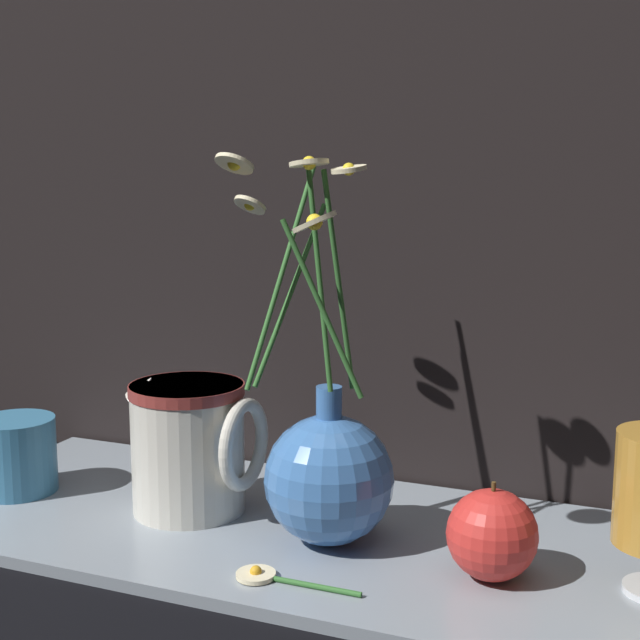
# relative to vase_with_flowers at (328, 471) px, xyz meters

# --- Properties ---
(ground_plane) EXTENTS (6.00, 6.00, 0.00)m
(ground_plane) POSITION_rel_vase_with_flowers_xyz_m (-0.02, 0.02, -0.08)
(ground_plane) COLOR black
(shelf) EXTENTS (0.85, 0.34, 0.01)m
(shelf) POSITION_rel_vase_with_flowers_xyz_m (-0.02, 0.02, -0.08)
(shelf) COLOR gray
(shelf) RESTS_ON ground_plane
(backdrop_wall) EXTENTS (1.35, 0.02, 1.10)m
(backdrop_wall) POSITION_rel_vase_with_flowers_xyz_m (-0.02, 0.20, 0.47)
(backdrop_wall) COLOR black
(backdrop_wall) RESTS_ON ground_plane
(vase_with_flowers) EXTENTS (0.20, 0.16, 0.38)m
(vase_with_flowers) POSITION_rel_vase_with_flowers_xyz_m (0.00, 0.00, 0.00)
(vase_with_flowers) COLOR #3F72B7
(vase_with_flowers) RESTS_ON shelf
(yellow_mug) EXTENTS (0.10, 0.09, 0.08)m
(yellow_mug) POSITION_rel_vase_with_flowers_xyz_m (-0.38, -0.00, -0.03)
(yellow_mug) COLOR teal
(yellow_mug) RESTS_ON shelf
(ceramic_pitcher) EXTENTS (0.15, 0.12, 0.15)m
(ceramic_pitcher) POSITION_rel_vase_with_flowers_xyz_m (-0.16, 0.02, 0.00)
(ceramic_pitcher) COLOR beige
(ceramic_pitcher) RESTS_ON shelf
(orange_fruit) EXTENTS (0.08, 0.08, 0.09)m
(orange_fruit) POSITION_rel_vase_with_flowers_xyz_m (0.16, -0.02, -0.03)
(orange_fruit) COLOR red
(orange_fruit) RESTS_ON shelf
(loose_daisy) EXTENTS (0.12, 0.04, 0.01)m
(loose_daisy) POSITION_rel_vase_with_flowers_xyz_m (-0.02, -0.10, -0.07)
(loose_daisy) COLOR #336B2D
(loose_daisy) RESTS_ON shelf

